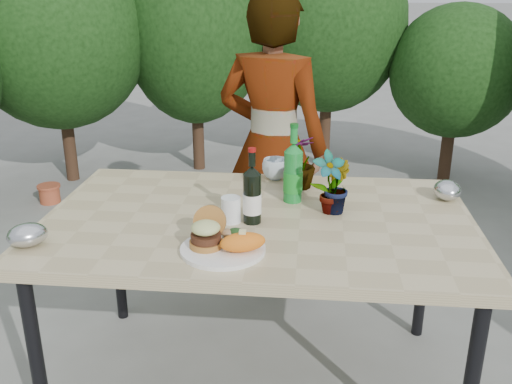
# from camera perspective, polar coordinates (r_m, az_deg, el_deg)

# --- Properties ---
(ground) EXTENTS (80.00, 80.00, 0.00)m
(ground) POSITION_cam_1_polar(r_m,az_deg,el_deg) (2.53, 0.19, -18.36)
(ground) COLOR slate
(ground) RESTS_ON ground
(patio_table) EXTENTS (1.60, 1.00, 0.75)m
(patio_table) POSITION_cam_1_polar(r_m,az_deg,el_deg) (2.16, 0.21, -3.92)
(patio_table) COLOR tan
(patio_table) RESTS_ON ground
(shrub_hedge) EXTENTS (6.92, 5.06, 2.09)m
(shrub_hedge) POSITION_cam_1_polar(r_m,az_deg,el_deg) (3.64, 0.89, 13.13)
(shrub_hedge) COLOR #382316
(shrub_hedge) RESTS_ON ground
(dinner_plate) EXTENTS (0.28, 0.28, 0.01)m
(dinner_plate) POSITION_cam_1_polar(r_m,az_deg,el_deg) (1.87, -3.33, -5.74)
(dinner_plate) COLOR white
(dinner_plate) RESTS_ON patio_table
(burger_stack) EXTENTS (0.11, 0.16, 0.11)m
(burger_stack) POSITION_cam_1_polar(r_m,az_deg,el_deg) (1.88, -4.93, -3.94)
(burger_stack) COLOR #B7722D
(burger_stack) RESTS_ON dinner_plate
(sweet_potato) EXTENTS (0.17, 0.12, 0.06)m
(sweet_potato) POSITION_cam_1_polar(r_m,az_deg,el_deg) (1.83, -1.34, -5.04)
(sweet_potato) COLOR orange
(sweet_potato) RESTS_ON dinner_plate
(grilled_veg) EXTENTS (0.08, 0.05, 0.03)m
(grilled_veg) POSITION_cam_1_polar(r_m,az_deg,el_deg) (1.95, -2.41, -4.03)
(grilled_veg) COLOR olive
(grilled_veg) RESTS_ON dinner_plate
(wine_bottle) EXTENTS (0.07, 0.07, 0.28)m
(wine_bottle) POSITION_cam_1_polar(r_m,az_deg,el_deg) (2.05, -0.39, -0.37)
(wine_bottle) COLOR black
(wine_bottle) RESTS_ON patio_table
(sparkling_water) EXTENTS (0.08, 0.08, 0.32)m
(sparkling_water) POSITION_cam_1_polar(r_m,az_deg,el_deg) (2.25, 3.73, 1.86)
(sparkling_water) COLOR #17802D
(sparkling_water) RESTS_ON patio_table
(plastic_cup) EXTENTS (0.07, 0.07, 0.09)m
(plastic_cup) POSITION_cam_1_polar(r_m,az_deg,el_deg) (2.08, -2.52, -1.77)
(plastic_cup) COLOR white
(plastic_cup) RESTS_ON patio_table
(seedling_left) EXTENTS (0.15, 0.13, 0.24)m
(seedling_left) POSITION_cam_1_polar(r_m,az_deg,el_deg) (2.14, 7.31, 0.90)
(seedling_left) COLOR #29561D
(seedling_left) RESTS_ON patio_table
(seedling_mid) EXTENTS (0.10, 0.12, 0.20)m
(seedling_mid) POSITION_cam_1_polar(r_m,az_deg,el_deg) (2.17, 7.98, 0.55)
(seedling_mid) COLOR #25591E
(seedling_mid) RESTS_ON patio_table
(seedling_right) EXTENTS (0.18, 0.18, 0.23)m
(seedling_right) POSITION_cam_1_polar(r_m,az_deg,el_deg) (2.41, 4.46, 3.00)
(seedling_right) COLOR #1F591E
(seedling_right) RESTS_ON patio_table
(blue_bowl) EXTENTS (0.13, 0.13, 0.09)m
(blue_bowl) POSITION_cam_1_polar(r_m,az_deg,el_deg) (2.53, 1.95, 2.31)
(blue_bowl) COLOR silver
(blue_bowl) RESTS_ON patio_table
(foil_packet_left) EXTENTS (0.17, 0.16, 0.08)m
(foil_packet_left) POSITION_cam_1_polar(r_m,az_deg,el_deg) (2.04, -21.89, -4.00)
(foil_packet_left) COLOR #B8BABF
(foil_packet_left) RESTS_ON patio_table
(foil_packet_right) EXTENTS (0.11, 0.14, 0.08)m
(foil_packet_right) POSITION_cam_1_polar(r_m,az_deg,el_deg) (2.42, 18.57, 0.19)
(foil_packet_right) COLOR silver
(foil_packet_right) RESTS_ON patio_table
(person) EXTENTS (0.65, 0.51, 1.57)m
(person) POSITION_cam_1_polar(r_m,az_deg,el_deg) (2.90, 1.64, 4.48)
(person) COLOR #945E4A
(person) RESTS_ON ground
(terracotta_pot) EXTENTS (0.17, 0.17, 0.14)m
(terracotta_pot) POSITION_cam_1_polar(r_m,az_deg,el_deg) (4.55, -19.95, -0.14)
(terracotta_pot) COLOR #AA4A2B
(terracotta_pot) RESTS_ON ground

